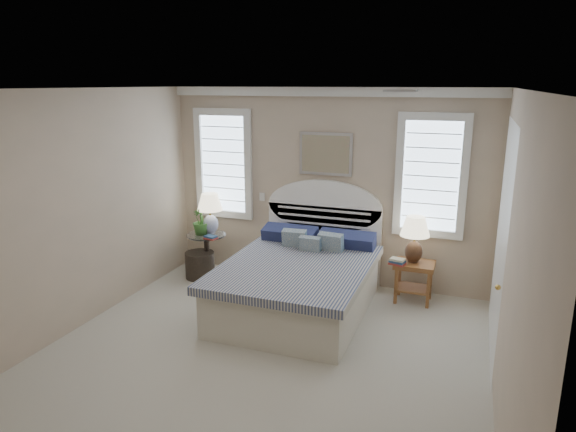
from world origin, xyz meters
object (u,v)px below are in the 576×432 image
Objects in this scene: lamp_right at (415,234)px; nightstand_right at (414,273)px; bed at (301,279)px; lamp_left at (210,209)px; floor_pot at (200,265)px; side_table_left at (207,250)px.

nightstand_right is at bearing -46.24° from lamp_right.
bed is 3.82× the size of lamp_left.
lamp_left is (-2.92, -0.01, 0.61)m from nightstand_right.
lamp_left is (0.09, 0.20, 0.80)m from floor_pot.
bed is 1.86m from lamp_left.
floor_pot is 0.70× the size of lamp_left.
lamp_right is (2.89, 0.04, -0.09)m from lamp_left.
lamp_left is 0.98× the size of lamp_right.
bed is 3.61× the size of side_table_left.
nightstand_right is (1.30, 0.69, 0.00)m from bed.
side_table_left is 1.06× the size of lamp_left.
nightstand_right is 0.87× the size of lamp_right.
nightstand_right is 3.03m from floor_pot.
bed is 1.75m from side_table_left.
floor_pot is 0.83m from lamp_left.
lamp_left is at bearing 157.26° from bed.
lamp_left is 2.90m from lamp_right.
bed is 4.29× the size of nightstand_right.
side_table_left reaches higher than nightstand_right.
bed is at bearing -15.68° from floor_pot.
nightstand_right is at bearing 0.27° from lamp_left.
lamp_left reaches higher than side_table_left.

